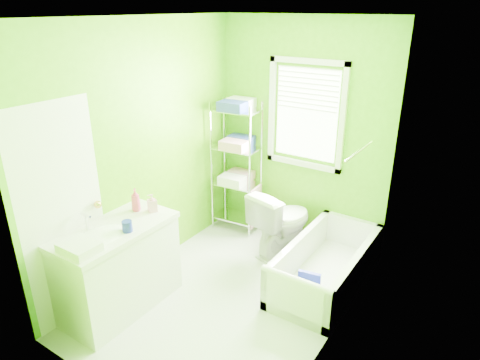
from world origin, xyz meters
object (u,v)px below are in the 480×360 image
Objects in this scene: toilet at (282,221)px; vanity at (118,266)px; wire_shelf_unit at (238,153)px; bathtub at (325,271)px.

toilet is 1.89m from vanity.
wire_shelf_unit is at bearing 88.30° from vanity.
toilet is at bearing 155.09° from bathtub.
wire_shelf_unit is (-1.42, 0.53, 0.87)m from bathtub.
bathtub is at bearing 168.29° from toilet.
wire_shelf_unit is at bearing 159.66° from bathtub.
bathtub is at bearing -20.34° from wire_shelf_unit.
wire_shelf_unit reaches higher than toilet.
wire_shelf_unit is (-0.74, 0.21, 0.62)m from toilet.
wire_shelf_unit is at bearing -2.72° from toilet.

